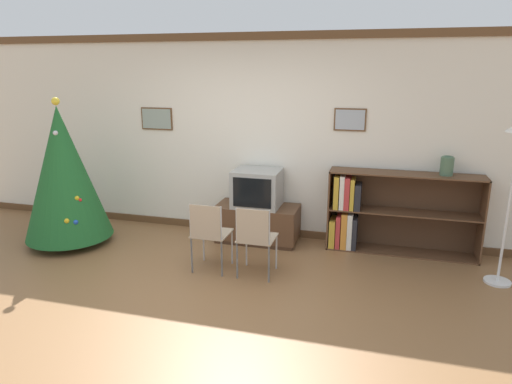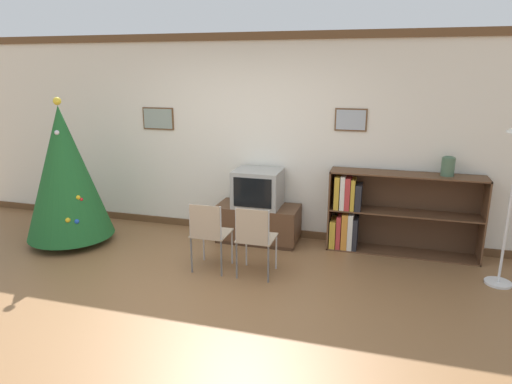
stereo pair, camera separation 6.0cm
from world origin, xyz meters
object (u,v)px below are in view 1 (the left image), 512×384
Objects in this scene: christmas_tree at (64,173)px; folding_chair_left at (209,232)px; folding_chair_right at (255,237)px; vase at (447,166)px; television at (257,188)px; bookshelf at (375,213)px; tv_console at (257,223)px.

christmas_tree reaches higher than folding_chair_left.
folding_chair_right is 3.56× the size of vase.
folding_chair_left is 3.56× the size of vase.
television is at bearing 75.89° from folding_chair_left.
tv_console is at bearing -176.17° from bookshelf.
christmas_tree reaches higher than tv_console.
bookshelf reaches higher than tv_console.
bookshelf is at bearing 43.37° from folding_chair_right.
folding_chair_right is at bearing -136.63° from bookshelf.
television is at bearing -90.00° from tv_console.
bookshelf is (1.25, 1.18, 0.02)m from folding_chair_right.
television is 2.64× the size of vase.
vase reaches higher than tv_console.
tv_console is 1.79× the size of television.
folding_chair_right reaches higher than tv_console.
bookshelf is (1.52, 0.10, 0.24)m from tv_console.
vase is (2.30, 0.12, 0.41)m from television.
television reaches higher than folding_chair_right.
bookshelf is (1.52, 0.10, -0.24)m from television.
folding_chair_right is at bearing -7.39° from christmas_tree.
tv_console is 1.54m from bookshelf.
television is (-0.00, -0.00, 0.49)m from tv_console.
tv_console is (2.38, 0.73, -0.70)m from christmas_tree.
folding_chair_left is at bearing -9.24° from christmas_tree.
vase is (2.30, 0.11, 0.90)m from tv_console.
christmas_tree reaches higher than bookshelf.
christmas_tree is 4.01m from bookshelf.
folding_chair_right is at bearing -75.89° from television.
christmas_tree reaches higher than vase.
christmas_tree is 2.20m from folding_chair_left.
tv_console is 1.13m from folding_chair_right.
christmas_tree is 1.75× the size of tv_console.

